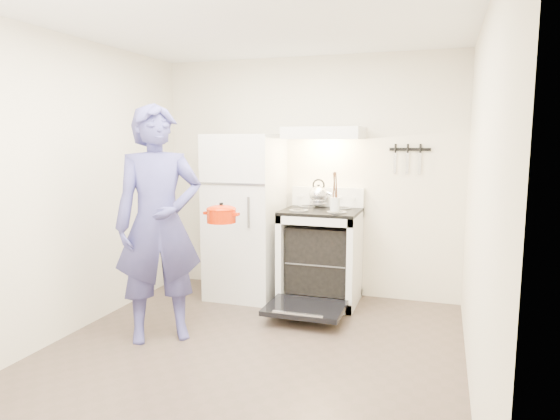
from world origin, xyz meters
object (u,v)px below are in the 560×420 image
object	(u,v)px
refrigerator	(245,216)
tea_kettle	(318,193)
person	(159,224)
dutch_oven	(221,216)
stove_body	(321,258)

from	to	relation	value
refrigerator	tea_kettle	distance (m)	0.80
tea_kettle	person	world-z (taller)	person
tea_kettle	person	distance (m)	1.79
dutch_oven	tea_kettle	bearing A→B (deg)	63.00
refrigerator	person	world-z (taller)	person
refrigerator	dutch_oven	bearing A→B (deg)	-80.43
stove_body	dutch_oven	world-z (taller)	dutch_oven
stove_body	dutch_oven	distance (m)	1.28
refrigerator	dutch_oven	world-z (taller)	refrigerator
refrigerator	person	distance (m)	1.33
stove_body	dutch_oven	xyz separation A→B (m)	(-0.65, -0.96, 0.54)
refrigerator	dutch_oven	size ratio (longest dim) A/B	5.30
tea_kettle	person	size ratio (longest dim) A/B	0.15
refrigerator	stove_body	world-z (taller)	refrigerator
person	stove_body	bearing A→B (deg)	15.07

